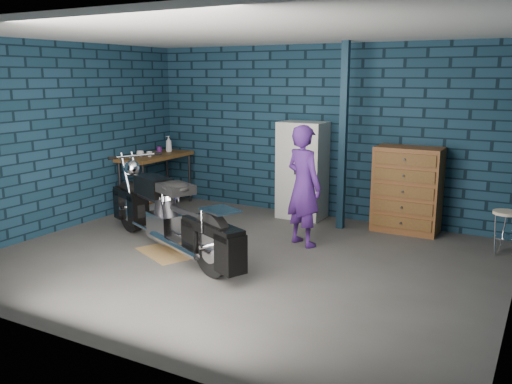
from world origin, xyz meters
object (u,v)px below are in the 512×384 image
motorcycle (168,208)px  workbench (156,181)px  shop_stool (504,233)px  tool_chest (407,190)px  person (304,186)px  storage_bin (139,205)px  locker (302,170)px

motorcycle → workbench: bearing=157.4°
workbench → shop_stool: 5.46m
tool_chest → shop_stool: bearing=-18.9°
workbench → motorcycle: bearing=-47.3°
workbench → person: 3.17m
motorcycle → storage_bin: size_ratio=5.91×
storage_bin → shop_stool: (5.44, 0.61, 0.14)m
motorcycle → tool_chest: tool_chest is taller
shop_stool → person: bearing=-160.8°
motorcycle → person: person is taller
motorcycle → person: (1.35, 1.13, 0.22)m
locker → shop_stool: (2.99, -0.46, -0.48)m
shop_stool → storage_bin: bearing=-173.7°
locker → shop_stool: bearing=-8.7°
storage_bin → shop_stool: shop_stool is taller
workbench → motorcycle: size_ratio=0.53×
tool_chest → person: bearing=-129.1°
storage_bin → person: bearing=-4.3°
tool_chest → workbench: bearing=-172.2°
storage_bin → tool_chest: (4.10, 1.06, 0.48)m
motorcycle → locker: size_ratio=1.73×
tool_chest → shop_stool: (1.34, -0.46, -0.33)m
motorcycle → storage_bin: bearing=166.0°
locker → shop_stool: size_ratio=2.69×
storage_bin → motorcycle: bearing=-38.7°
storage_bin → tool_chest: tool_chest is taller
motorcycle → tool_chest: size_ratio=2.14×
motorcycle → shop_stool: bearing=52.4°
workbench → motorcycle: motorcycle is taller
person → tool_chest: (1.05, 1.29, -0.19)m
workbench → tool_chest: tool_chest is taller
motorcycle → storage_bin: motorcycle is taller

